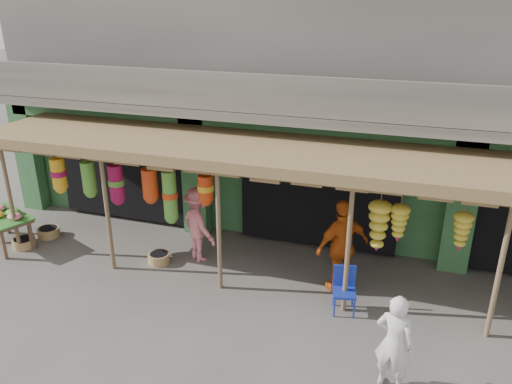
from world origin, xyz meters
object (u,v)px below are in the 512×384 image
(blue_chair, at_px, (344,287))
(person_shopper, at_px, (199,224))
(person_front, at_px, (394,343))
(person_vendor, at_px, (342,246))
(flower_table, at_px, (3,217))

(blue_chair, bearing_deg, person_shopper, 152.43)
(person_front, xyz_separation_m, person_vendor, (-1.15, 2.43, 0.17))
(person_front, bearing_deg, flower_table, 4.82)
(person_front, distance_m, person_vendor, 2.70)
(flower_table, distance_m, person_front, 9.14)
(blue_chair, bearing_deg, flower_table, 167.26)
(flower_table, relative_size, person_shopper, 1.02)
(blue_chair, distance_m, person_vendor, 0.84)
(blue_chair, xyz_separation_m, person_vendor, (-0.17, 0.67, 0.48))
(person_front, xyz_separation_m, person_shopper, (-4.34, 2.72, 0.05))
(blue_chair, xyz_separation_m, person_shopper, (-3.36, 0.95, 0.36))
(flower_table, height_order, blue_chair, flower_table)
(flower_table, distance_m, person_shopper, 4.67)
(blue_chair, distance_m, person_front, 2.04)
(person_front, relative_size, person_vendor, 0.83)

